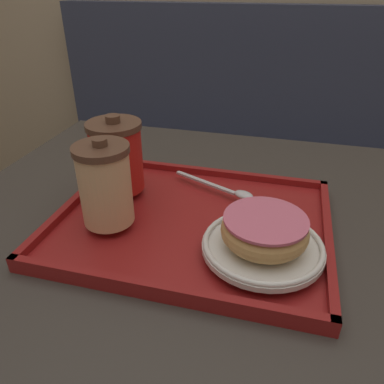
{
  "coord_description": "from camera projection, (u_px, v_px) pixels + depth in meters",
  "views": [
    {
      "loc": [
        0.09,
        -0.46,
        1.08
      ],
      "look_at": [
        -0.03,
        0.01,
        0.8
      ],
      "focal_mm": 35.0,
      "sensor_mm": 36.0,
      "label": 1
    }
  ],
  "objects": [
    {
      "name": "booth_bench",
      "position": [
        237.0,
        192.0,
        1.53
      ],
      "size": [
        1.51,
        0.44,
        1.0
      ],
      "color": "#33384C",
      "rests_on": "ground_plane"
    },
    {
      "name": "cafe_table",
      "position": [
        207.0,
        313.0,
        0.67
      ],
      "size": [
        0.93,
        0.86,
        0.73
      ],
      "color": "#38332D",
      "rests_on": "ground_plane"
    },
    {
      "name": "coffee_cup_front",
      "position": [
        105.0,
        184.0,
        0.55
      ],
      "size": [
        0.08,
        0.08,
        0.13
      ],
      "color": "#E0B784",
      "rests_on": "serving_tray"
    },
    {
      "name": "serving_tray",
      "position": [
        192.0,
        223.0,
        0.6
      ],
      "size": [
        0.43,
        0.34,
        0.02
      ],
      "color": "maroon",
      "rests_on": "cafe_table"
    },
    {
      "name": "plate_with_chocolate_donut",
      "position": [
        263.0,
        245.0,
        0.51
      ],
      "size": [
        0.17,
        0.17,
        0.01
      ],
      "color": "white",
      "rests_on": "serving_tray"
    },
    {
      "name": "coffee_cup_rear",
      "position": [
        117.0,
        156.0,
        0.64
      ],
      "size": [
        0.09,
        0.09,
        0.13
      ],
      "color": "red",
      "rests_on": "serving_tray"
    },
    {
      "name": "donut_chocolate_glazed",
      "position": [
        265.0,
        230.0,
        0.5
      ],
      "size": [
        0.12,
        0.12,
        0.04
      ],
      "color": "tan",
      "rests_on": "plate_with_chocolate_donut"
    },
    {
      "name": "spoon",
      "position": [
        230.0,
        191.0,
        0.65
      ],
      "size": [
        0.16,
        0.08,
        0.01
      ],
      "rotation": [
        0.0,
        0.0,
        5.87
      ],
      "color": "silver",
      "rests_on": "serving_tray"
    }
  ]
}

